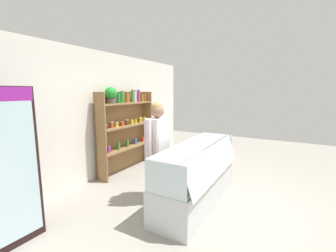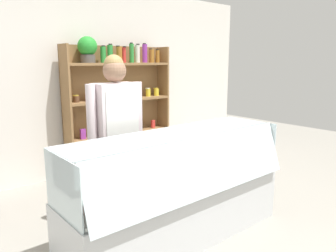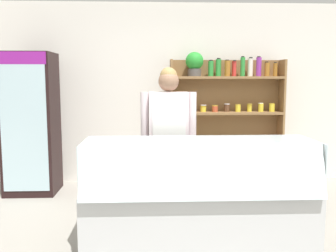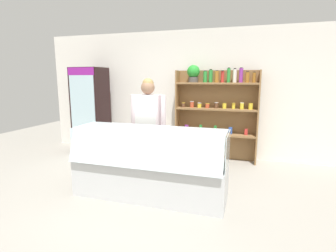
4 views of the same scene
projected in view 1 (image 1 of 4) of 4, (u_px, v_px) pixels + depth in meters
The scene contains 5 objects.
ground_plane at pixel (198, 202), 3.82m from camera, with size 12.00×12.00×0.00m, color gray.
back_wall at pixel (96, 116), 4.75m from camera, with size 6.80×0.10×2.70m, color white.
shelving_unit at pixel (124, 123), 5.20m from camera, with size 1.67×0.29×1.96m.
deli_display_case at pixel (197, 184), 3.78m from camera, with size 2.17×0.71×1.01m.
shop_clerk at pixel (158, 143), 3.75m from camera, with size 0.61×0.25×1.70m.
Camera 1 is at (-3.36, -1.31, 1.87)m, focal length 24.00 mm.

